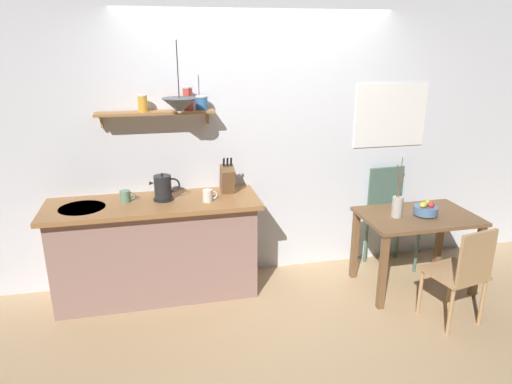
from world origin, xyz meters
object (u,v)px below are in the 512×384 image
at_px(coffee_mug_spare, 208,196).
at_px(coffee_mug_by_sink, 126,196).
at_px(dining_chair_far, 389,213).
at_px(knife_block, 227,179).
at_px(twig_vase, 397,206).
at_px(electric_kettle, 163,188).
at_px(dining_table, 417,227).
at_px(pendant_lamp, 180,106).
at_px(dining_chair_near, 462,271).
at_px(fruit_bowl, 426,209).

bearing_deg(coffee_mug_spare, coffee_mug_by_sink, 167.85).
relative_size(dining_chair_far, knife_block, 3.03).
height_order(twig_vase, electric_kettle, twig_vase).
distance_m(dining_table, pendant_lamp, 2.38).
bearing_deg(dining_chair_far, electric_kettle, -177.48).
xyz_separation_m(dining_table, knife_block, (-1.67, 0.46, 0.44)).
height_order(coffee_mug_by_sink, coffee_mug_spare, coffee_mug_spare).
xyz_separation_m(electric_kettle, coffee_mug_by_sink, (-0.32, 0.02, -0.06)).
height_order(twig_vase, pendant_lamp, pendant_lamp).
height_order(dining_chair_near, dining_chair_far, dining_chair_far).
relative_size(twig_vase, coffee_mug_by_sink, 4.15).
relative_size(dining_chair_near, dining_chair_far, 0.85).
bearing_deg(fruit_bowl, knife_block, 164.43).
xyz_separation_m(twig_vase, electric_kettle, (-2.03, 0.39, 0.19)).
xyz_separation_m(dining_chair_near, coffee_mug_by_sink, (-2.60, 1.05, 0.48)).
bearing_deg(dining_chair_near, coffee_mug_by_sink, 158.09).
bearing_deg(dining_chair_far, twig_vase, -112.61).
bearing_deg(dining_chair_far, fruit_bowl, -82.05).
relative_size(dining_table, coffee_mug_by_sink, 7.79).
height_order(coffee_mug_spare, pendant_lamp, pendant_lamp).
distance_m(coffee_mug_spare, pendant_lamp, 0.79).
xyz_separation_m(dining_table, electric_kettle, (-2.25, 0.39, 0.41)).
xyz_separation_m(fruit_bowl, twig_vase, (-0.27, 0.03, 0.04)).
distance_m(twig_vase, pendant_lamp, 2.09).
relative_size(dining_chair_far, electric_kettle, 3.89).
distance_m(dining_table, electric_kettle, 2.32).
height_order(dining_chair_far, coffee_mug_by_sink, dining_chair_far).
bearing_deg(dining_chair_near, dining_chair_far, 92.61).
xyz_separation_m(dining_chair_far, fruit_bowl, (0.07, -0.51, 0.23)).
bearing_deg(electric_kettle, pendant_lamp, -11.83).
bearing_deg(twig_vase, electric_kettle, 169.25).
relative_size(dining_table, dining_chair_far, 1.01).
xyz_separation_m(knife_block, coffee_mug_by_sink, (-0.89, -0.05, -0.08)).
relative_size(twig_vase, electric_kettle, 2.09).
bearing_deg(electric_kettle, coffee_mug_by_sink, 175.88).
xyz_separation_m(dining_table, pendant_lamp, (-2.07, 0.35, 1.12)).
height_order(fruit_bowl, pendant_lamp, pendant_lamp).
bearing_deg(dining_table, dining_chair_far, 91.75).
distance_m(fruit_bowl, twig_vase, 0.28).
height_order(fruit_bowl, twig_vase, twig_vase).
relative_size(twig_vase, pendant_lamp, 0.95).
bearing_deg(pendant_lamp, coffee_mug_spare, -24.39).
bearing_deg(dining_chair_near, knife_block, 147.37).
distance_m(knife_block, pendant_lamp, 0.80).
height_order(twig_vase, coffee_mug_spare, twig_vase).
distance_m(twig_vase, coffee_mug_by_sink, 2.39).
bearing_deg(twig_vase, coffee_mug_by_sink, 170.14).
xyz_separation_m(coffee_mug_by_sink, coffee_mug_spare, (0.69, -0.15, 0.00)).
distance_m(dining_chair_far, coffee_mug_by_sink, 2.58).
height_order(coffee_mug_by_sink, pendant_lamp, pendant_lamp).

